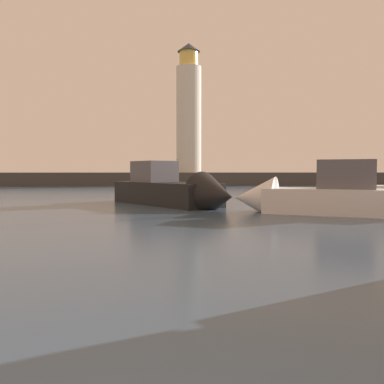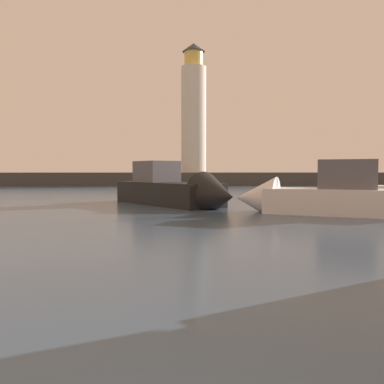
% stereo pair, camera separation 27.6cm
% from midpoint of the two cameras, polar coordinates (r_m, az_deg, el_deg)
% --- Properties ---
extents(ground_plane, '(220.00, 220.00, 0.00)m').
position_cam_midpoint_polar(ground_plane, '(28.29, -5.73, -0.90)').
color(ground_plane, '#384C60').
extents(breakwater, '(75.66, 5.48, 1.71)m').
position_cam_midpoint_polar(breakwater, '(54.84, -5.28, 1.82)').
color(breakwater, '#423F3D').
rests_on(breakwater, ground_plane).
extents(lighthouse, '(3.32, 3.32, 17.06)m').
position_cam_midpoint_polar(lighthouse, '(55.62, 0.38, 11.08)').
color(lighthouse, silver).
rests_on(lighthouse, breakwater).
extents(motorboat_0, '(7.52, 5.31, 2.77)m').
position_cam_midpoint_polar(motorboat_0, '(18.83, 16.66, -0.63)').
color(motorboat_0, white).
rests_on(motorboat_0, ground_plane).
extents(motorboat_4, '(6.92, 8.98, 2.94)m').
position_cam_midpoint_polar(motorboat_4, '(22.15, -1.44, 0.15)').
color(motorboat_4, black).
rests_on(motorboat_4, ground_plane).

